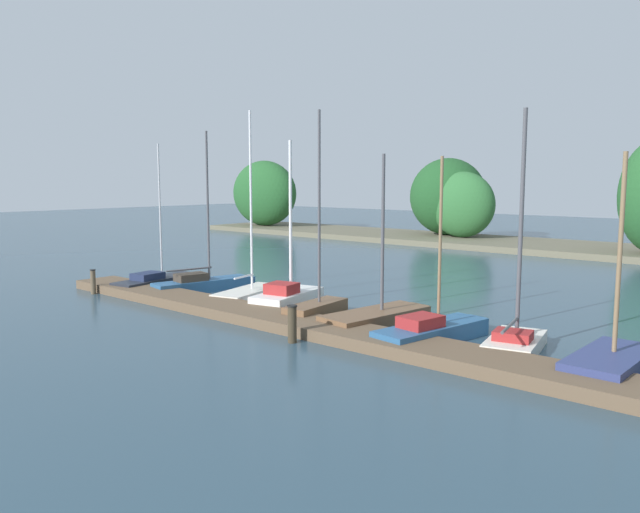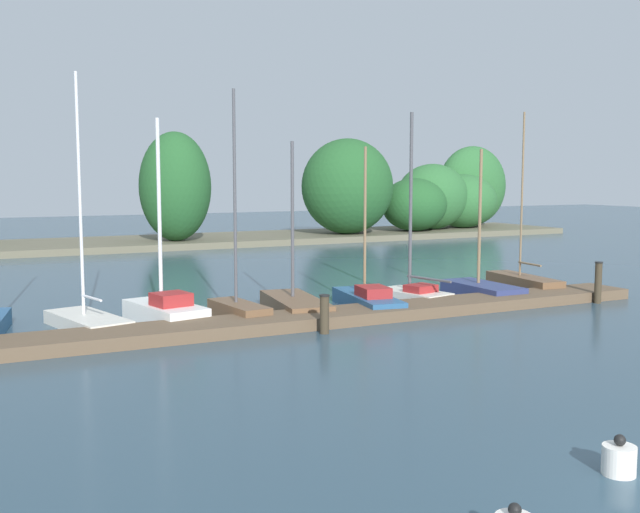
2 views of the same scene
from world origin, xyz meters
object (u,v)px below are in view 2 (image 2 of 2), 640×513
at_px(sailboat_8, 480,289).
at_px(sailboat_9, 521,282).
at_px(sailboat_5, 294,303).
at_px(mooring_piling_1, 324,314).
at_px(sailboat_3, 164,309).
at_px(sailboat_4, 237,308).
at_px(sailboat_6, 366,299).
at_px(channel_buoy_1, 619,459).
at_px(sailboat_7, 412,290).
at_px(mooring_piling_2, 598,282).
at_px(sailboat_2, 85,318).

relative_size(sailboat_8, sailboat_9, 0.79).
bearing_deg(sailboat_5, mooring_piling_1, 177.47).
bearing_deg(sailboat_8, sailboat_5, 87.57).
bearing_deg(sailboat_3, sailboat_4, -121.58).
relative_size(sailboat_4, sailboat_6, 1.30).
bearing_deg(sailboat_6, sailboat_5, 85.06).
bearing_deg(sailboat_8, channel_buoy_1, 149.34).
xyz_separation_m(sailboat_7, sailboat_8, (2.63, -0.43, -0.07)).
distance_m(sailboat_3, mooring_piling_2, 14.70).
relative_size(sailboat_4, sailboat_9, 1.03).
bearing_deg(mooring_piling_1, sailboat_9, 19.36).
xyz_separation_m(sailboat_4, sailboat_6, (4.51, -0.04, -0.07)).
bearing_deg(sailboat_2, sailboat_4, -115.83).
height_order(mooring_piling_1, channel_buoy_1, mooring_piling_1).
xyz_separation_m(sailboat_3, sailboat_4, (2.06, -0.73, -0.01)).
bearing_deg(sailboat_7, channel_buoy_1, 145.26).
bearing_deg(channel_buoy_1, sailboat_3, 101.56).
xyz_separation_m(sailboat_2, sailboat_4, (4.32, -0.91, 0.10)).
height_order(sailboat_4, sailboat_9, sailboat_4).
relative_size(sailboat_3, sailboat_9, 0.90).
distance_m(sailboat_6, mooring_piling_2, 8.16).
xyz_separation_m(sailboat_5, sailboat_9, (9.70, 0.21, 0.05)).
relative_size(sailboat_3, sailboat_4, 0.88).
relative_size(sailboat_2, sailboat_8, 1.37).
bearing_deg(mooring_piling_1, sailboat_5, 79.54).
bearing_deg(sailboat_6, mooring_piling_2, -99.30).
bearing_deg(mooring_piling_2, sailboat_2, 167.87).
height_order(sailboat_4, mooring_piling_1, sailboat_4).
bearing_deg(mooring_piling_1, sailboat_4, 117.87).
distance_m(sailboat_3, sailboat_8, 11.43).
bearing_deg(sailboat_5, sailboat_2, 94.78).
bearing_deg(sailboat_7, sailboat_4, 82.43).
height_order(sailboat_2, sailboat_6, sailboat_2).
bearing_deg(sailboat_9, channel_buoy_1, 149.20).
relative_size(sailboat_4, sailboat_5, 1.27).
bearing_deg(sailboat_8, sailboat_4, 91.76).
xyz_separation_m(sailboat_7, sailboat_9, (5.13, 0.20, -0.05)).
bearing_deg(sailboat_8, sailboat_7, 81.65).
height_order(sailboat_4, sailboat_6, sailboat_4).
height_order(sailboat_9, mooring_piling_1, sailboat_9).
height_order(sailboat_3, sailboat_5, sailboat_3).
xyz_separation_m(sailboat_2, sailboat_6, (8.83, -0.96, 0.03)).
height_order(sailboat_5, mooring_piling_2, sailboat_5).
bearing_deg(sailboat_4, sailboat_6, -96.67).
bearing_deg(sailboat_8, mooring_piling_1, 111.88).
height_order(sailboat_6, sailboat_8, sailboat_6).
relative_size(sailboat_7, channel_buoy_1, 10.76).
height_order(sailboat_6, mooring_piling_1, sailboat_6).
bearing_deg(mooring_piling_2, sailboat_3, 166.72).
relative_size(sailboat_3, mooring_piling_1, 5.54).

